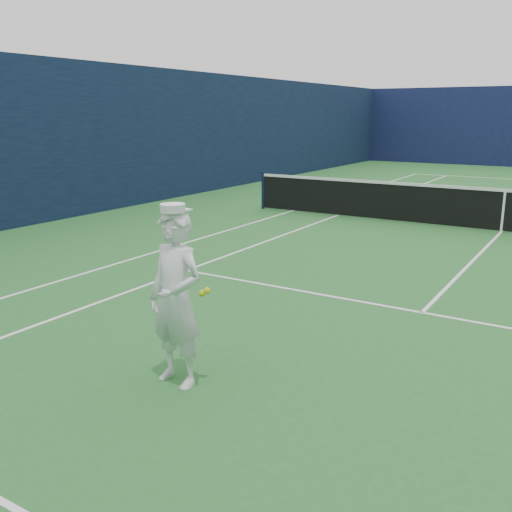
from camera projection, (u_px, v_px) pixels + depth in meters
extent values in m
plane|color=#266329|center=(501.00, 232.00, 13.11)|extent=(80.00, 80.00, 0.00)
cube|color=white|center=(291.00, 211.00, 15.91)|extent=(0.06, 23.83, 0.01)
cube|color=white|center=(336.00, 216.00, 15.21)|extent=(0.06, 23.77, 0.01)
cube|color=white|center=(422.00, 313.00, 7.83)|extent=(8.23, 0.06, 0.01)
cube|color=white|center=(501.00, 232.00, 13.11)|extent=(0.06, 12.80, 0.01)
cube|color=#0E1934|center=(164.00, 135.00, 17.72)|extent=(0.12, 36.12, 4.00)
cylinder|color=#141E4C|center=(263.00, 190.00, 16.24)|extent=(0.09, 0.09, 1.07)
cube|color=black|center=(503.00, 211.00, 12.99)|extent=(12.79, 0.02, 0.92)
cube|color=white|center=(505.00, 190.00, 12.88)|extent=(12.79, 0.04, 0.07)
cube|color=white|center=(503.00, 212.00, 13.00)|extent=(0.05, 0.03, 0.94)
imported|color=white|center=(176.00, 299.00, 5.60)|extent=(0.69, 0.49, 1.78)
cylinder|color=white|center=(173.00, 208.00, 5.38)|extent=(0.24, 0.24, 0.08)
cube|color=white|center=(182.00, 209.00, 5.48)|extent=(0.19, 0.12, 0.02)
cylinder|color=navy|center=(162.00, 290.00, 5.82)|extent=(0.04, 0.09, 0.22)
cube|color=#1C2999|center=(166.00, 305.00, 5.91)|extent=(0.02, 0.02, 0.14)
torus|color=#1C2999|center=(172.00, 322.00, 6.00)|extent=(0.30, 0.13, 0.29)
cube|color=beige|center=(172.00, 322.00, 6.00)|extent=(0.22, 0.03, 0.30)
sphere|color=yellow|center=(202.00, 293.00, 5.50)|extent=(0.07, 0.07, 0.07)
sphere|color=yellow|center=(207.00, 291.00, 5.48)|extent=(0.07, 0.07, 0.07)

